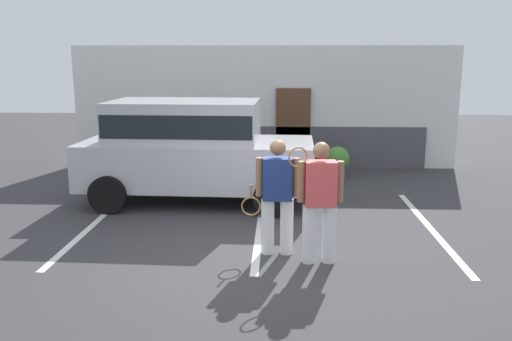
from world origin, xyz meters
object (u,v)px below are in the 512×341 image
at_px(tennis_player_man, 277,196).
at_px(potted_plant_by_porch, 337,161).
at_px(tennis_player_woman, 320,201).
at_px(parked_suv, 193,146).

xyz_separation_m(tennis_player_man, potted_plant_by_porch, (1.43, 5.09, -0.46)).
distance_m(tennis_player_woman, potted_plant_by_porch, 5.50).
bearing_deg(tennis_player_woman, tennis_player_man, -32.56).
height_order(tennis_player_woman, potted_plant_by_porch, tennis_player_woman).
bearing_deg(tennis_player_man, tennis_player_woman, 151.76).
distance_m(tennis_player_man, potted_plant_by_porch, 5.31).
distance_m(parked_suv, tennis_player_man, 3.34).
distance_m(parked_suv, tennis_player_woman, 3.94).
xyz_separation_m(parked_suv, tennis_player_woman, (2.32, -3.17, -0.23)).
relative_size(parked_suv, potted_plant_by_porch, 5.98).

